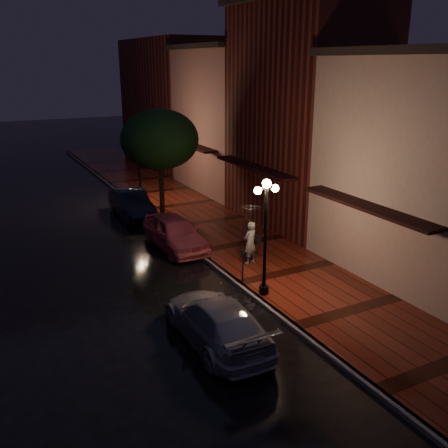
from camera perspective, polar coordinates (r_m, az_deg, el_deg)
ground at (r=22.55m, az=-2.96°, el=-3.50°), size 120.00×120.00×0.00m
sidewalk at (r=23.48m, az=2.03°, el=-2.39°), size 4.50×60.00×0.15m
curb at (r=22.52m, az=-2.97°, el=-3.32°), size 0.25×60.00×0.15m
storefront_near at (r=20.82m, az=22.18°, el=5.56°), size 5.00×8.00×8.50m
storefront_mid at (r=26.42m, az=9.15°, el=11.82°), size 5.00×8.00×11.00m
storefront_far at (r=33.26m, az=0.71°, el=11.57°), size 5.00×8.00×9.00m
storefront_extra at (r=42.24m, az=-5.92°, el=13.56°), size 5.00×12.00×10.00m
streetlamp_near at (r=17.67m, az=4.75°, el=-0.76°), size 0.96×0.36×4.31m
streetlamp_far at (r=30.05m, az=-9.70°, el=6.94°), size 0.96×0.36×4.31m
street_tree at (r=27.05m, az=-7.32°, el=9.36°), size 4.16×4.16×5.80m
pink_car at (r=23.12m, az=-5.62°, el=-0.95°), size 1.92×4.60×1.56m
navy_car at (r=28.28m, az=-10.52°, el=2.34°), size 1.73×4.60×1.50m
silver_car at (r=15.59m, az=-0.84°, el=-11.02°), size 2.09×4.94×1.42m
woman_with_umbrella at (r=20.65m, az=3.06°, el=-0.11°), size 1.07×1.09×2.57m
parking_meter at (r=19.14m, az=2.15°, el=-4.43°), size 0.13×0.11×1.34m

